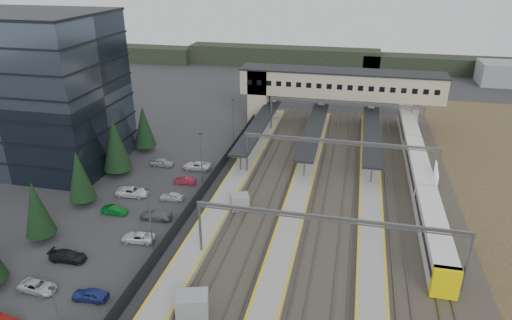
% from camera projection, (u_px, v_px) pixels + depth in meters
% --- Properties ---
extents(ground, '(220.00, 220.00, 0.00)m').
position_uv_depth(ground, '(236.00, 222.00, 59.23)').
color(ground, '#2B2B2D').
rests_on(ground, ground).
extents(office_building, '(24.30, 18.30, 24.30)m').
position_uv_depth(office_building, '(35.00, 91.00, 72.25)').
color(office_building, '#394454').
rests_on(office_building, ground).
extents(conifer_row, '(4.42, 49.82, 9.50)m').
position_uv_depth(conifer_row, '(62.00, 186.00, 58.24)').
color(conifer_row, black).
rests_on(conifer_row, ground).
extents(car_park, '(10.74, 44.69, 1.29)m').
position_uv_depth(car_park, '(116.00, 236.00, 55.22)').
color(car_park, '#AAABAE').
rests_on(car_park, ground).
extents(lampposts, '(0.50, 53.25, 8.07)m').
position_uv_depth(lampposts, '(180.00, 182.00, 60.20)').
color(lampposts, slate).
rests_on(lampposts, ground).
extents(fence, '(0.08, 90.00, 2.00)m').
position_uv_depth(fence, '(201.00, 193.00, 64.60)').
color(fence, '#26282B').
rests_on(fence, ground).
extents(relay_cabin_near, '(3.55, 3.00, 2.53)m').
position_uv_depth(relay_cabin_near, '(192.00, 306.00, 43.18)').
color(relay_cabin_near, gray).
rests_on(relay_cabin_near, ground).
extents(relay_cabin_far, '(2.97, 2.75, 2.19)m').
position_uv_depth(relay_cabin_far, '(240.00, 202.00, 61.91)').
color(relay_cabin_far, gray).
rests_on(relay_cabin_far, ground).
extents(rail_corridor, '(34.00, 90.00, 0.92)m').
position_uv_depth(rail_corridor, '(312.00, 209.00, 61.71)').
color(rail_corridor, '#38332B').
rests_on(rail_corridor, ground).
extents(canopies, '(23.10, 30.00, 3.28)m').
position_uv_depth(canopies, '(314.00, 129.00, 80.35)').
color(canopies, black).
rests_on(canopies, ground).
extents(footbridge, '(40.40, 6.40, 11.20)m').
position_uv_depth(footbridge, '(326.00, 86.00, 91.98)').
color(footbridge, tan).
rests_on(footbridge, ground).
extents(gantries, '(28.40, 62.28, 7.17)m').
position_uv_depth(gantries, '(334.00, 180.00, 57.08)').
color(gantries, slate).
rests_on(gantries, ground).
extents(train, '(2.71, 56.64, 3.41)m').
position_uv_depth(train, '(418.00, 168.00, 69.88)').
color(train, silver).
rests_on(train, ground).
extents(billboard, '(0.62, 5.76, 4.86)m').
position_uv_depth(billboard, '(435.00, 179.00, 63.63)').
color(billboard, slate).
rests_on(billboard, ground).
extents(treeline_far, '(170.00, 19.00, 7.00)m').
position_uv_depth(treeline_far, '(393.00, 63.00, 135.65)').
color(treeline_far, black).
rests_on(treeline_far, ground).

